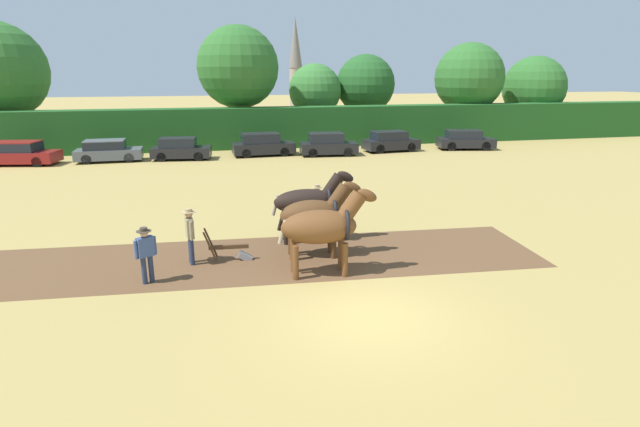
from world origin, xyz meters
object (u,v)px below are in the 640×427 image
at_px(farmer_beside_team, 317,203).
at_px(tree_right, 469,78).
at_px(plow, 233,251).
at_px(draft_horse_lead_left, 323,226).
at_px(parked_car_far_left, 20,154).
at_px(draft_horse_trail_left, 309,201).
at_px(farmer_onlooker_left, 146,251).
at_px(parked_car_far_right, 465,140).
at_px(draft_horse_lead_right, 315,215).
at_px(tree_far_right, 534,88).
at_px(parked_car_right, 390,142).
at_px(farmer_at_plow, 190,232).
at_px(parked_car_center_left, 180,149).
at_px(parked_car_left, 108,151).
at_px(tree_center, 315,90).
at_px(church_spire, 296,61).
at_px(tree_center_right, 366,84).
at_px(tree_center_left, 238,67).
at_px(parked_car_center_right, 328,145).
at_px(parked_car_center, 263,145).

bearing_deg(farmer_beside_team, tree_right, 2.57).
relative_size(plow, farmer_beside_team, 0.92).
bearing_deg(draft_horse_lead_left, tree_right, 58.99).
bearing_deg(parked_car_far_left, draft_horse_trail_left, -40.49).
bearing_deg(farmer_onlooker_left, parked_car_far_right, 103.18).
relative_size(draft_horse_lead_left, parked_car_far_left, 0.62).
xyz_separation_m(draft_horse_lead_right, farmer_beside_team, (0.75, 3.06, -0.43)).
bearing_deg(tree_far_right, parked_car_right, -156.65).
distance_m(tree_right, tree_far_right, 7.21).
xyz_separation_m(farmer_onlooker_left, parked_car_far_right, (21.03, 20.70, -0.22)).
bearing_deg(plow, farmer_at_plow, -175.91).
bearing_deg(parked_car_center_left, parked_car_left, -176.62).
height_order(tree_center, farmer_at_plow, tree_center).
distance_m(tree_far_right, farmer_onlooker_left, 42.78).
height_order(church_spire, parked_car_left, church_spire).
relative_size(tree_right, plow, 5.45).
height_order(tree_center_right, plow, tree_center_right).
distance_m(draft_horse_trail_left, plow, 3.19).
bearing_deg(tree_center_left, draft_horse_trail_left, -89.16).
xyz_separation_m(tree_center_right, farmer_beside_team, (-10.35, -25.93, -3.66)).
height_order(farmer_beside_team, parked_car_right, farmer_beside_team).
xyz_separation_m(tree_right, tree_far_right, (7.12, 0.71, -0.89)).
bearing_deg(farmer_at_plow, parked_car_left, 97.08).
height_order(tree_center_right, parked_car_far_right, tree_center_right).
height_order(tree_center, parked_car_right, tree_center).
bearing_deg(draft_horse_lead_right, draft_horse_trail_left, 89.80).
bearing_deg(tree_far_right, draft_horse_trail_left, -136.15).
xyz_separation_m(tree_center_right, tree_far_right, (15.85, -1.72, -0.33)).
distance_m(draft_horse_lead_left, parked_car_center_right, 21.45).
bearing_deg(parked_car_far_left, farmer_onlooker_left, -54.35).
bearing_deg(plow, parked_car_center, 84.94).
bearing_deg(parked_car_center, parked_car_center_left, -178.39).
height_order(draft_horse_trail_left, farmer_beside_team, draft_horse_trail_left).
height_order(parked_car_center, parked_car_right, parked_car_center).
bearing_deg(parked_car_right, draft_horse_lead_right, -122.28).
bearing_deg(parked_car_right, tree_center_right, 78.64).
distance_m(tree_center_left, tree_center, 7.20).
relative_size(tree_center, farmer_beside_team, 3.94).
xyz_separation_m(tree_right, church_spire, (-7.97, 40.55, 2.20)).
bearing_deg(parked_car_center_right, tree_right, 31.33).
height_order(tree_right, parked_car_far_right, tree_right).
xyz_separation_m(draft_horse_lead_left, farmer_onlooker_left, (-4.88, 0.49, -0.52)).
xyz_separation_m(plow, parked_car_center_left, (-2.20, 19.66, 0.39)).
bearing_deg(draft_horse_lead_right, parked_car_right, 67.50).
xyz_separation_m(church_spire, draft_horse_trail_left, (-11.74, -65.61, -5.94)).
distance_m(parked_car_left, parked_car_far_right, 25.42).
distance_m(draft_horse_lead_left, farmer_at_plow, 4.11).
relative_size(draft_horse_lead_right, parked_car_left, 0.65).
distance_m(tree_center_left, parked_car_far_left, 16.53).
bearing_deg(parked_car_center_right, plow, -107.41).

